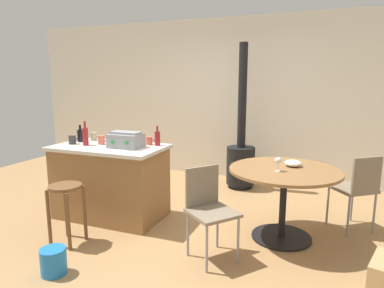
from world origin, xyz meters
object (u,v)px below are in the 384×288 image
(folding_chair_far, at_px, (357,186))
(cup_0, at_px, (72,140))
(cup_1, at_px, (101,140))
(cup_2, at_px, (149,141))
(wooden_stool, at_px, (66,201))
(cup_3, at_px, (94,137))
(bottle_0, at_px, (85,136))
(dining_table, at_px, (284,185))
(folding_chair_near, at_px, (209,206))
(wine_glass, at_px, (278,161))
(kitchen_island, at_px, (111,181))
(bottle_2, at_px, (81,135))
(bottle_1, at_px, (157,138))
(wood_stove, at_px, (241,155))
(plastic_bucket, at_px, (53,261))
(serving_bowl, at_px, (293,163))
(toolbox, at_px, (126,140))

(folding_chair_far, xyz_separation_m, cup_0, (-3.27, -0.69, 0.42))
(cup_1, bearing_deg, folding_chair_far, 11.05)
(cup_2, bearing_deg, wooden_stool, -112.89)
(cup_3, bearing_deg, bottle_0, -68.83)
(wooden_stool, height_order, bottle_0, bottle_0)
(wooden_stool, relative_size, dining_table, 0.55)
(folding_chair_near, bearing_deg, wine_glass, 43.50)
(bottle_0, relative_size, cup_2, 2.58)
(bottle_0, xyz_separation_m, cup_2, (0.70, 0.31, -0.06))
(kitchen_island, bearing_deg, bottle_2, 168.47)
(bottle_1, height_order, cup_3, bottle_1)
(folding_chair_near, relative_size, cup_1, 7.24)
(folding_chair_far, relative_size, cup_0, 7.15)
(wood_stove, relative_size, wine_glass, 15.48)
(bottle_1, relative_size, bottle_2, 1.10)
(wood_stove, relative_size, cup_0, 18.16)
(cup_2, distance_m, cup_3, 0.82)
(wood_stove, relative_size, bottle_0, 7.53)
(wood_stove, relative_size, bottle_1, 9.35)
(folding_chair_near, distance_m, plastic_bucket, 1.45)
(dining_table, bearing_deg, kitchen_island, -175.77)
(bottle_0, xyz_separation_m, cup_0, (-0.21, 0.01, -0.06))
(dining_table, distance_m, wine_glass, 0.31)
(dining_table, distance_m, bottle_1, 1.56)
(wood_stove, bearing_deg, folding_chair_far, -35.24)
(dining_table, height_order, folding_chair_near, folding_chair_near)
(cup_3, bearing_deg, dining_table, -2.06)
(dining_table, bearing_deg, bottle_0, -174.47)
(folding_chair_near, height_order, cup_1, cup_1)
(bottle_1, xyz_separation_m, cup_0, (-1.02, -0.30, -0.04))
(wooden_stool, xyz_separation_m, bottle_1, (0.54, 1.00, 0.53))
(bottle_0, height_order, serving_bowl, bottle_0)
(folding_chair_far, xyz_separation_m, wood_stove, (-1.56, 1.11, 0.01))
(dining_table, xyz_separation_m, serving_bowl, (0.07, 0.14, 0.21))
(wooden_stool, xyz_separation_m, bottle_2, (-0.50, 0.87, 0.52))
(folding_chair_far, distance_m, wine_glass, 1.05)
(kitchen_island, bearing_deg, wine_glass, 0.95)
(wood_stove, bearing_deg, toolbox, -119.11)
(wooden_stool, relative_size, bottle_0, 2.12)
(folding_chair_near, bearing_deg, cup_2, 144.33)
(bottle_0, distance_m, cup_3, 0.34)
(cup_3, height_order, plastic_bucket, cup_3)
(kitchen_island, bearing_deg, plastic_bucket, -77.62)
(bottle_2, height_order, cup_1, bottle_2)
(kitchen_island, xyz_separation_m, dining_table, (2.05, 0.15, 0.14))
(folding_chair_far, bearing_deg, cup_1, -168.95)
(dining_table, bearing_deg, plastic_bucket, -140.96)
(toolbox, relative_size, serving_bowl, 2.07)
(bottle_2, bearing_deg, cup_0, -85.39)
(cup_3, bearing_deg, bottle_2, -125.87)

